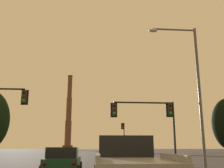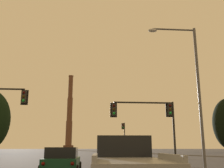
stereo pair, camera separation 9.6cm
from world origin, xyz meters
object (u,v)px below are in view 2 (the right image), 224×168
object	(u,v)px
pickup_truck_right_lane_second	(126,168)
traffic_light_far_right	(124,134)
hatchback_center_lane_front	(62,162)
smokestack	(69,120)
street_lamp	(191,80)
traffic_light_overhead_right	(152,116)

from	to	relation	value
pickup_truck_right_lane_second	traffic_light_far_right	bearing A→B (deg)	84.97
hatchback_center_lane_front	smokestack	distance (m)	152.23
pickup_truck_right_lane_second	smokestack	xyz separation A→B (m)	(-14.25, 157.26, 17.62)
hatchback_center_lane_front	street_lamp	xyz separation A→B (m)	(8.43, 2.25, 5.35)
hatchback_center_lane_front	smokestack	xyz separation A→B (m)	(-11.64, 150.74, 17.76)
traffic_light_far_right	smokestack	distance (m)	115.09
pickup_truck_right_lane_second	smokestack	distance (m)	158.89
pickup_truck_right_lane_second	hatchback_center_lane_front	size ratio (longest dim) A/B	1.35
pickup_truck_right_lane_second	hatchback_center_lane_front	world-z (taller)	pickup_truck_right_lane_second
hatchback_center_lane_front	pickup_truck_right_lane_second	bearing A→B (deg)	-67.61
pickup_truck_right_lane_second	hatchback_center_lane_front	distance (m)	7.02
traffic_light_far_right	traffic_light_overhead_right	bearing A→B (deg)	-92.91
pickup_truck_right_lane_second	traffic_light_overhead_right	bearing A→B (deg)	75.41
traffic_light_overhead_right	smokestack	distance (m)	145.64
hatchback_center_lane_front	street_lamp	size ratio (longest dim) A/B	0.41
traffic_light_far_right	smokestack	size ratio (longest dim) A/B	0.13
traffic_light_far_right	pickup_truck_right_lane_second	bearing A→B (deg)	-97.20
hatchback_center_lane_front	street_lamp	distance (m)	10.24
hatchback_center_lane_front	traffic_light_overhead_right	xyz separation A→B (m)	(6.67, 6.98, 3.38)
traffic_light_overhead_right	smokestack	xyz separation A→B (m)	(-18.31, 143.76, 14.39)
pickup_truck_right_lane_second	street_lamp	xyz separation A→B (m)	(5.83, 8.76, 5.21)
traffic_light_far_right	street_lamp	world-z (taller)	street_lamp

